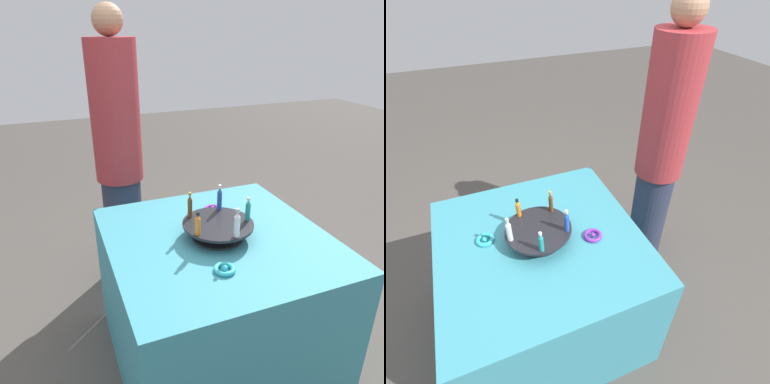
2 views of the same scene
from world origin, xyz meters
The scene contains 11 objects.
ground_plane centered at (0.00, 0.00, 0.00)m, with size 12.00×12.00×0.00m, color #4C4742.
party_table centered at (0.00, 0.00, 0.36)m, with size 0.99×0.99×0.71m.
display_stand centered at (0.00, 0.00, 0.76)m, with size 0.32×0.32×0.07m.
bottle_teal centered at (0.14, -0.02, 0.84)m, with size 0.02×0.02×0.11m.
bottle_blue centered at (0.06, 0.12, 0.84)m, with size 0.02×0.02×0.13m.
bottle_brown centered at (-0.10, 0.10, 0.84)m, with size 0.02×0.02×0.12m.
bottle_orange centered at (-0.12, -0.06, 0.83)m, with size 0.02×0.02×0.11m.
bottle_clear centered at (0.02, -0.14, 0.84)m, with size 0.03×0.03×0.13m.
ribbon_bow_purple centered at (0.09, 0.25, 0.72)m, with size 0.09×0.09×0.03m.
ribbon_bow_teal centered at (-0.09, -0.25, 0.72)m, with size 0.09×0.09×0.03m.
person_figure centered at (-0.27, 0.87, 0.87)m, with size 0.29×0.29×1.72m.
Camera 2 is at (1.02, -0.21, 1.81)m, focal length 28.00 mm.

